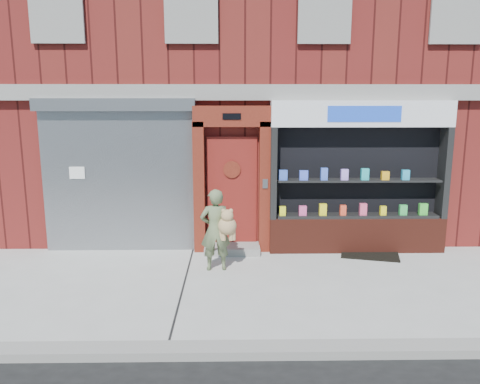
{
  "coord_description": "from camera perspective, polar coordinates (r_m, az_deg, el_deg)",
  "views": [
    {
      "loc": [
        -0.74,
        -7.27,
        3.0
      ],
      "look_at": [
        -0.6,
        1.0,
        1.38
      ],
      "focal_mm": 35.0,
      "sensor_mm": 36.0,
      "label": 1
    }
  ],
  "objects": [
    {
      "name": "building",
      "position": [
        13.32,
        2.34,
        15.41
      ],
      "size": [
        12.0,
        8.16,
        8.0
      ],
      "color": "#5E1715",
      "rests_on": "ground"
    },
    {
      "name": "ground",
      "position": [
        7.9,
        4.59,
        -11.26
      ],
      "size": [
        80.0,
        80.0,
        0.0
      ],
      "primitive_type": "plane",
      "color": "#9E9E99",
      "rests_on": "ground"
    },
    {
      "name": "shutter_bay",
      "position": [
        9.55,
        -14.64,
        3.04
      ],
      "size": [
        3.1,
        0.3,
        3.04
      ],
      "color": "gray",
      "rests_on": "ground"
    },
    {
      "name": "curb",
      "position": [
        5.95,
        6.67,
        -18.6
      ],
      "size": [
        60.0,
        0.3,
        0.12
      ],
      "primitive_type": "cube",
      "color": "gray",
      "rests_on": "ground"
    },
    {
      "name": "doormat",
      "position": [
        9.7,
        15.53,
        -7.25
      ],
      "size": [
        1.26,
        1.02,
        0.03
      ],
      "primitive_type": "cube",
      "rotation": [
        0.0,
        0.0,
        -0.26
      ],
      "color": "black",
      "rests_on": "ground"
    },
    {
      "name": "red_door_bay",
      "position": [
        9.26,
        -0.99,
        1.52
      ],
      "size": [
        1.52,
        0.58,
        2.9
      ],
      "color": "#54180E",
      "rests_on": "ground"
    },
    {
      "name": "pharmacy_bay",
      "position": [
        9.55,
        14.16,
        0.96
      ],
      "size": [
        3.5,
        0.41,
        3.0
      ],
      "color": "#581F14",
      "rests_on": "ground"
    },
    {
      "name": "woman",
      "position": [
        8.33,
        -2.81,
        -4.53
      ],
      "size": [
        0.66,
        0.44,
        1.48
      ],
      "color": "#5E6C47",
      "rests_on": "ground"
    }
  ]
}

